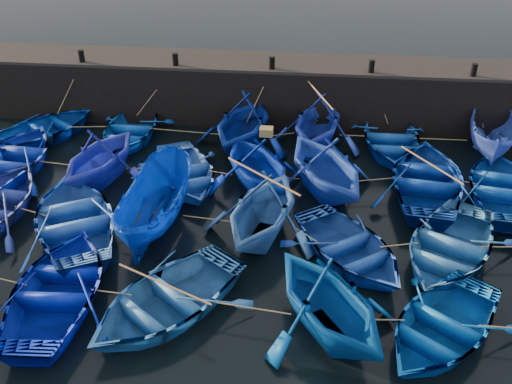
# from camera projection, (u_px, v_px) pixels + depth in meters

# --- Properties ---
(ground) EXTENTS (120.00, 120.00, 0.00)m
(ground) POSITION_uv_depth(u_px,v_px,m) (245.00, 271.00, 16.64)
(ground) COLOR black
(ground) RESTS_ON ground
(quay_wall) EXTENTS (26.00, 2.50, 2.50)m
(quay_wall) POSITION_uv_depth(u_px,v_px,m) (273.00, 91.00, 24.77)
(quay_wall) COLOR black
(quay_wall) RESTS_ON ground
(quay_top) EXTENTS (26.00, 2.50, 0.12)m
(quay_top) POSITION_uv_depth(u_px,v_px,m) (273.00, 62.00, 24.06)
(quay_top) COLOR black
(quay_top) RESTS_ON quay_wall
(bollard_0) EXTENTS (0.24, 0.24, 0.50)m
(bollard_0) POSITION_uv_depth(u_px,v_px,m) (81.00, 56.00, 23.82)
(bollard_0) COLOR black
(bollard_0) RESTS_ON quay_top
(bollard_1) EXTENTS (0.24, 0.24, 0.50)m
(bollard_1) POSITION_uv_depth(u_px,v_px,m) (175.00, 59.00, 23.48)
(bollard_1) COLOR black
(bollard_1) RESTS_ON quay_top
(bollard_2) EXTENTS (0.24, 0.24, 0.50)m
(bollard_2) POSITION_uv_depth(u_px,v_px,m) (272.00, 63.00, 23.14)
(bollard_2) COLOR black
(bollard_2) RESTS_ON quay_top
(bollard_3) EXTENTS (0.24, 0.24, 0.50)m
(bollard_3) POSITION_uv_depth(u_px,v_px,m) (371.00, 66.00, 22.80)
(bollard_3) COLOR black
(bollard_3) RESTS_ON quay_top
(bollard_4) EXTENTS (0.24, 0.24, 0.50)m
(bollard_4) POSITION_uv_depth(u_px,v_px,m) (474.00, 70.00, 22.46)
(bollard_4) COLOR black
(bollard_4) RESTS_ON quay_top
(boat_0) EXTENTS (5.21, 5.48, 0.92)m
(boat_0) POSITION_uv_depth(u_px,v_px,m) (46.00, 128.00, 23.52)
(boat_0) COLOR navy
(boat_0) RESTS_ON ground
(boat_1) EXTENTS (3.18, 4.42, 0.91)m
(boat_1) POSITION_uv_depth(u_px,v_px,m) (129.00, 130.00, 23.42)
(boat_1) COLOR #07419C
(boat_1) RESTS_ON ground
(boat_2) EXTENTS (4.70, 5.15, 2.32)m
(boat_2) POSITION_uv_depth(u_px,v_px,m) (243.00, 122.00, 22.43)
(boat_2) COLOR navy
(boat_2) RESTS_ON ground
(boat_3) EXTENTS (4.34, 4.81, 2.23)m
(boat_3) POSITION_uv_depth(u_px,v_px,m) (318.00, 121.00, 22.57)
(boat_3) COLOR #1A30B6
(boat_3) RESTS_ON ground
(boat_4) EXTENTS (3.37, 4.70, 0.97)m
(boat_4) POSITION_uv_depth(u_px,v_px,m) (391.00, 139.00, 22.67)
(boat_4) COLOR navy
(boat_4) RESTS_ON ground
(boat_5) EXTENTS (2.53, 4.75, 1.74)m
(boat_5) POSITION_uv_depth(u_px,v_px,m) (492.00, 134.00, 22.16)
(boat_5) COLOR blue
(boat_5) RESTS_ON ground
(boat_6) EXTENTS (4.01, 5.41, 1.08)m
(boat_6) POSITION_uv_depth(u_px,v_px,m) (11.00, 160.00, 21.12)
(boat_6) COLOR navy
(boat_6) RESTS_ON ground
(boat_7) EXTENTS (4.47, 4.85, 2.12)m
(boat_7) POSITION_uv_depth(u_px,v_px,m) (100.00, 155.00, 20.35)
(boat_7) COLOR #1C2AA8
(boat_7) RESTS_ON ground
(boat_8) EXTENTS (4.63, 5.22, 0.90)m
(boat_8) POSITION_uv_depth(u_px,v_px,m) (185.00, 172.00, 20.54)
(boat_8) COLOR blue
(boat_8) RESTS_ON ground
(boat_9) EXTENTS (5.14, 5.35, 2.17)m
(boat_9) POSITION_uv_depth(u_px,v_px,m) (257.00, 163.00, 19.82)
(boat_9) COLOR #002196
(boat_9) RESTS_ON ground
(boat_10) EXTENTS (5.54, 5.80, 2.37)m
(boat_10) POSITION_uv_depth(u_px,v_px,m) (326.00, 164.00, 19.52)
(boat_10) COLOR blue
(boat_10) RESTS_ON ground
(boat_11) EXTENTS (4.38, 5.69, 1.10)m
(boat_11) POSITION_uv_depth(u_px,v_px,m) (428.00, 179.00, 19.96)
(boat_11) COLOR navy
(boat_11) RESTS_ON ground
(boat_12) EXTENTS (4.04, 5.19, 0.99)m
(boat_12) POSITION_uv_depth(u_px,v_px,m) (503.00, 186.00, 19.63)
(boat_12) COLOR #0A4296
(boat_12) RESTS_ON ground
(boat_14) EXTENTS (5.67, 6.31, 1.08)m
(boat_14) POSITION_uv_depth(u_px,v_px,m) (75.00, 218.00, 17.95)
(boat_14) COLOR blue
(boat_14) RESTS_ON ground
(boat_15) EXTENTS (2.18, 4.88, 1.83)m
(boat_15) POSITION_uv_depth(u_px,v_px,m) (155.00, 204.00, 17.93)
(boat_15) COLOR #002C9E
(boat_15) RESTS_ON ground
(boat_16) EXTENTS (4.67, 5.09, 2.25)m
(boat_16) POSITION_uv_depth(u_px,v_px,m) (262.00, 208.00, 17.38)
(boat_16) COLOR #2E62B6
(boat_16) RESTS_ON ground
(boat_17) EXTENTS (5.06, 5.35, 0.90)m
(boat_17) POSITION_uv_depth(u_px,v_px,m) (350.00, 248.00, 16.83)
(boat_17) COLOR #174293
(boat_17) RESTS_ON ground
(boat_18) EXTENTS (5.22, 5.85, 1.00)m
(boat_18) POSITION_uv_depth(u_px,v_px,m) (449.00, 246.00, 16.82)
(boat_18) COLOR #2764A4
(boat_18) RESTS_ON ground
(boat_21) EXTENTS (3.79, 5.10, 1.02)m
(boat_21) POSITION_uv_depth(u_px,v_px,m) (59.00, 289.00, 15.26)
(boat_21) COLOR #01169E
(boat_21) RESTS_ON ground
(boat_22) EXTENTS (5.62, 5.89, 0.99)m
(boat_22) POSITION_uv_depth(u_px,v_px,m) (165.00, 299.00, 14.94)
(boat_22) COLOR #255FA1
(boat_22) RESTS_ON ground
(boat_23) EXTENTS (5.38, 5.53, 2.22)m
(boat_23) POSITION_uv_depth(u_px,v_px,m) (328.00, 300.00, 14.01)
(boat_23) COLOR #013F8A
(boat_23) RESTS_ON ground
(boat_24) EXTENTS (5.06, 5.33, 0.90)m
(boat_24) POSITION_uv_depth(u_px,v_px,m) (441.00, 326.00, 14.20)
(boat_24) COLOR #054DA7
(boat_24) RESTS_ON ground
(wooden_crate) EXTENTS (0.45, 0.37, 0.27)m
(wooden_crate) POSITION_uv_depth(u_px,v_px,m) (266.00, 132.00, 19.13)
(wooden_crate) COLOR olive
(wooden_crate) RESTS_ON boat_9
(mooring_ropes) EXTENTS (17.96, 11.73, 2.10)m
(mooring_ropes) POSITION_uv_depth(u_px,v_px,m) (255.00, 164.00, 20.21)
(mooring_ropes) COLOR tan
(mooring_ropes) RESTS_ON ground
(loose_oars) EXTENTS (10.02, 11.97, 1.32)m
(loose_oars) POSITION_uv_depth(u_px,v_px,m) (305.00, 170.00, 18.25)
(loose_oars) COLOR #99724C
(loose_oars) RESTS_ON ground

